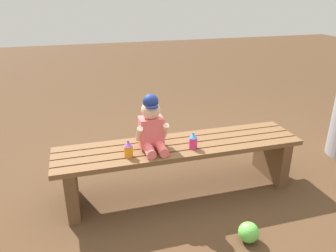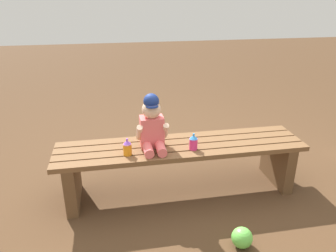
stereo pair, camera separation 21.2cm
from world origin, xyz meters
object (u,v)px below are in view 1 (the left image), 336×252
Objects in this scene: park_bench at (180,158)px; sippy_cup_left at (128,149)px; child_figure at (152,125)px; toy_ball at (249,232)px; sippy_cup_right at (193,141)px.

park_bench is 0.45m from sippy_cup_left.
child_figure is (-0.21, -0.00, 0.30)m from park_bench.
sippy_cup_left is (-0.19, -0.09, -0.12)m from child_figure.
sippy_cup_left reaches higher than park_bench.
toy_ball is at bearing -41.60° from sippy_cup_left.
sippy_cup_left is 1.00× the size of sippy_cup_right.
park_bench is at bearing 12.66° from sippy_cup_left.
child_figure is at bearing 124.63° from toy_ball.
park_bench is 0.37m from child_figure.
sippy_cup_right is (0.29, -0.09, -0.12)m from child_figure.
park_bench is 14.12× the size of toy_ball.
child_figure is 3.26× the size of sippy_cup_left.
child_figure is at bearing 162.53° from sippy_cup_right.
child_figure is at bearing 25.61° from sippy_cup_left.
sippy_cup_left is 0.48m from sippy_cup_right.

